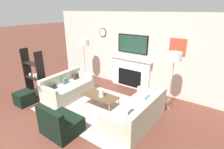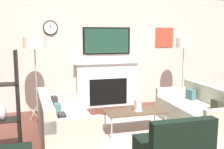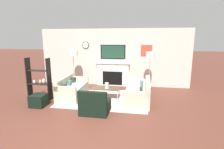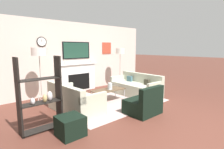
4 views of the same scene
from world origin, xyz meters
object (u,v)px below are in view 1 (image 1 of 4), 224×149
Objects in this scene: couch_right at (137,114)px; shelf_unit at (34,74)px; couch_left at (68,89)px; floor_lamp_left at (83,43)px; ottoman at (24,98)px; floor_lamp_right at (175,58)px; armchair at (60,124)px; coffee_table at (100,96)px; hurricane_candle at (101,93)px.

shelf_unit reaches higher than couch_right.
couch_left is 1.86m from floor_lamp_left.
floor_lamp_left is 2.78m from ottoman.
couch_right is 3.49m from ottoman.
floor_lamp_right is (0.41, 1.27, 1.27)m from couch_right.
armchair reaches higher than coffee_table.
couch_right is at bearing -22.96° from floor_lamp_left.
coffee_table is 2.25× the size of ottoman.
shelf_unit is (-3.63, -0.49, 0.45)m from couch_right.
coffee_table is 0.64× the size of floor_lamp_right.
coffee_table is at bearing 30.60° from ottoman.
hurricane_candle is at bearing -2.70° from coffee_table.
ottoman is (-0.32, -2.38, -1.39)m from floor_lamp_left.
couch_left reaches higher than couch_right.
floor_lamp_right is (1.62, 1.18, 1.07)m from hurricane_candle.
couch_left is 3.52× the size of ottoman.
couch_left is 1.10× the size of shelf_unit.
floor_lamp_left is at bearing 82.38° from ottoman.
couch_left is 1.24m from shelf_unit.
ottoman is (-2.04, -1.20, -0.16)m from coffee_table.
coffee_table is (-1.27, 0.09, 0.09)m from couch_right.
couch_left is 0.90× the size of couch_right.
couch_left is 1.33m from ottoman.
floor_lamp_left is 1.02× the size of floor_lamp_right.
floor_lamp_right reaches higher than couch_right.
armchair is at bearing -46.64° from couch_left.
armchair is (-1.30, -1.36, -0.03)m from couch_right.
hurricane_candle is 0.14× the size of shelf_unit.
floor_lamp_left is at bearing 122.81° from armchair.
shelf_unit is at bearing -154.91° from couch_left.
ottoman is (-3.71, -2.38, -1.35)m from floor_lamp_right.
floor_lamp_left is at bearing 107.92° from couch_left.
hurricane_candle is 0.44× the size of ottoman.
floor_lamp_left is at bearing 145.62° from coffee_table.
shelf_unit is (-2.36, -0.58, 0.36)m from coffee_table.
hurricane_candle is at bearing 13.47° from shelf_unit.
hurricane_candle reaches higher than ottoman.
shelf_unit is at bearing 159.60° from armchair.
floor_lamp_right reaches higher than hurricane_candle.
ottoman is at bearing -161.37° from couch_right.
armchair is at bearing -20.40° from shelf_unit.
floor_lamp_left is (-0.41, 1.27, 1.30)m from couch_left.
floor_lamp_left reaches higher than hurricane_candle.
ottoman is at bearing -123.15° from couch_left.
floor_lamp_right reaches higher than couch_left.
couch_left is at bearing -176.05° from coffee_table.
armchair is 2.53m from shelf_unit.
couch_left is 1.00× the size of floor_lamp_right.
shelf_unit reaches higher than armchair.
armchair is 2.03m from ottoman.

